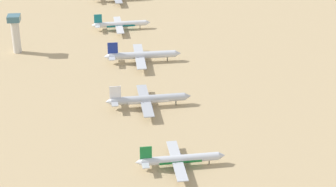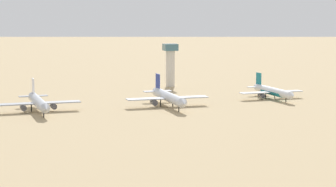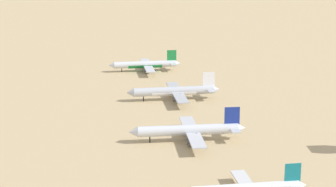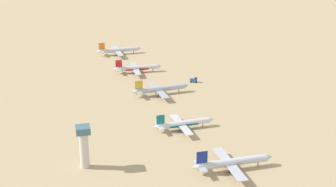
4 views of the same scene
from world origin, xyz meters
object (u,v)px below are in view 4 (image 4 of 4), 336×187
at_px(parked_jet_4, 160,89).
at_px(parked_jet_6, 118,50).
at_px(control_tower, 84,144).
at_px(parked_jet_2, 232,162).
at_px(service_truck, 194,80).
at_px(parked_jet_3, 183,124).
at_px(parked_jet_5, 137,68).

distance_m(parked_jet_4, parked_jet_6, 104.14).
distance_m(parked_jet_4, control_tower, 110.20).
relative_size(parked_jet_2, parked_jet_6, 1.11).
bearing_deg(parked_jet_4, service_truck, 31.49).
xyz_separation_m(parked_jet_4, service_truck, (30.27, 18.54, -2.01)).
relative_size(parked_jet_3, parked_jet_5, 0.99).
relative_size(parked_jet_4, control_tower, 1.83).
distance_m(parked_jet_3, parked_jet_4, 59.29).
height_order(parked_jet_2, parked_jet_4, parked_jet_2).
distance_m(parked_jet_5, control_tower, 152.50).
relative_size(parked_jet_2, parked_jet_5, 1.14).
xyz_separation_m(parked_jet_2, parked_jet_5, (-19.53, 163.12, -0.58)).
xyz_separation_m(parked_jet_2, parked_jet_4, (-12.30, 112.30, -0.20)).
bearing_deg(parked_jet_6, service_truck, -62.31).
distance_m(parked_jet_3, service_truck, 83.19).
height_order(parked_jet_5, parked_jet_6, parked_jet_6).
xyz_separation_m(service_truck, control_tower, (-90.39, -110.45, 11.02)).
bearing_deg(parked_jet_4, parked_jet_6, 97.81).
relative_size(parked_jet_3, parked_jet_6, 0.96).
height_order(parked_jet_3, parked_jet_6, parked_jet_6).
height_order(parked_jet_6, service_truck, parked_jet_6).
bearing_deg(parked_jet_6, parked_jet_2, -83.00).
bearing_deg(parked_jet_5, service_truck, -40.72).
height_order(parked_jet_2, parked_jet_3, parked_jet_2).
height_order(parked_jet_2, parked_jet_6, parked_jet_2).
height_order(service_truck, control_tower, control_tower).
relative_size(parked_jet_4, parked_jet_5, 1.09).
bearing_deg(parked_jet_6, parked_jet_5, -82.46).
distance_m(parked_jet_5, service_truck, 49.50).
distance_m(parked_jet_4, parked_jet_5, 51.33).
relative_size(parked_jet_3, control_tower, 1.66).
distance_m(parked_jet_2, parked_jet_4, 112.97).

